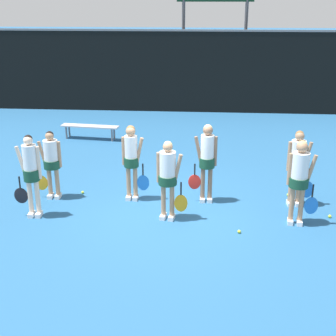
{
  "coord_description": "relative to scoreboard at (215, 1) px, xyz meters",
  "views": [
    {
      "loc": [
        0.73,
        -9.45,
        4.41
      ],
      "look_at": [
        -0.02,
        0.06,
        0.95
      ],
      "focal_mm": 50.0,
      "sensor_mm": 36.0,
      "label": 1
    }
  ],
  "objects": [
    {
      "name": "scoreboard",
      "position": [
        0.0,
        0.0,
        0.0
      ],
      "size": [
        3.25,
        0.15,
        5.6
      ],
      "color": "#515156",
      "rests_on": "ground_plane"
    },
    {
      "name": "bench_courtside",
      "position": [
        -4.11,
        -6.23,
        -3.93
      ],
      "size": [
        1.96,
        0.58,
        0.46
      ],
      "rotation": [
        0.0,
        0.0,
        -0.11
      ],
      "color": "#B2B2B7",
      "rests_on": "ground_plane"
    },
    {
      "name": "tennis_ball_2",
      "position": [
        2.39,
        -11.71,
        -4.3
      ],
      "size": [
        0.07,
        0.07,
        0.07
      ],
      "primitive_type": "sphere",
      "color": "#CCE033",
      "rests_on": "ground_plane"
    },
    {
      "name": "player_4",
      "position": [
        -1.96,
        -11.05,
        -3.29
      ],
      "size": [
        0.62,
        0.33,
        1.77
      ],
      "rotation": [
        0.0,
        0.0,
        -0.04
      ],
      "color": "tan",
      "rests_on": "ground_plane"
    },
    {
      "name": "tennis_ball_0",
      "position": [
        1.7,
        -10.6,
        -4.29
      ],
      "size": [
        0.07,
        0.07,
        0.07
      ],
      "primitive_type": "sphere",
      "color": "#CCE033",
      "rests_on": "ground_plane"
    },
    {
      "name": "player_2",
      "position": [
        1.61,
        -12.03,
        -3.25
      ],
      "size": [
        0.66,
        0.39,
        1.79
      ],
      "rotation": [
        0.0,
        0.0,
        -0.11
      ],
      "color": "tan",
      "rests_on": "ground_plane"
    },
    {
      "name": "ground_plane",
      "position": [
        -1.08,
        -11.54,
        -4.33
      ],
      "size": [
        140.0,
        140.0,
        0.0
      ],
      "primitive_type": "plane",
      "color": "#235684"
    },
    {
      "name": "player_6",
      "position": [
        1.74,
        -11.09,
        -3.31
      ],
      "size": [
        0.64,
        0.37,
        1.74
      ],
      "rotation": [
        0.0,
        0.0,
        0.06
      ],
      "color": "tan",
      "rests_on": "ground_plane"
    },
    {
      "name": "player_3",
      "position": [
        -3.82,
        -11.1,
        -3.39
      ],
      "size": [
        0.67,
        0.38,
        1.61
      ],
      "rotation": [
        0.0,
        0.0,
        0.01
      ],
      "color": "tan",
      "rests_on": "ground_plane"
    },
    {
      "name": "tennis_ball_5",
      "position": [
        -1.84,
        -9.93,
        -4.3
      ],
      "size": [
        0.07,
        0.07,
        0.07
      ],
      "primitive_type": "sphere",
      "color": "#CCE033",
      "rests_on": "ground_plane"
    },
    {
      "name": "tennis_ball_4",
      "position": [
        0.42,
        -12.57,
        -4.3
      ],
      "size": [
        0.07,
        0.07,
        0.07
      ],
      "primitive_type": "sphere",
      "color": "#CCE033",
      "rests_on": "ground_plane"
    },
    {
      "name": "player_1",
      "position": [
        -1.06,
        -12.01,
        -3.32
      ],
      "size": [
        0.66,
        0.39,
        1.71
      ],
      "rotation": [
        0.0,
        0.0,
        -0.16
      ],
      "color": "tan",
      "rests_on": "ground_plane"
    },
    {
      "name": "player_5",
      "position": [
        -0.26,
        -11.03,
        -3.25
      ],
      "size": [
        0.63,
        0.35,
        1.82
      ],
      "rotation": [
        0.0,
        0.0,
        0.04
      ],
      "color": "#8C664C",
      "rests_on": "ground_plane"
    },
    {
      "name": "fence_windscreen",
      "position": [
        -1.08,
        -1.97,
        -2.67
      ],
      "size": [
        60.0,
        0.08,
        3.29
      ],
      "color": "black",
      "rests_on": "ground_plane"
    },
    {
      "name": "player_0",
      "position": [
        -3.92,
        -12.11,
        -3.28
      ],
      "size": [
        0.63,
        0.34,
        1.81
      ],
      "rotation": [
        0.0,
        0.0,
        0.03
      ],
      "color": "beige",
      "rests_on": "ground_plane"
    },
    {
      "name": "tennis_ball_3",
      "position": [
        -3.21,
        -10.83,
        -4.3
      ],
      "size": [
        0.06,
        0.06,
        0.06
      ],
      "primitive_type": "sphere",
      "color": "#CCE033",
      "rests_on": "ground_plane"
    }
  ]
}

